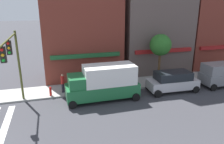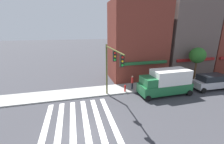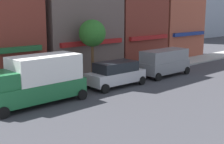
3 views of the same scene
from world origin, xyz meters
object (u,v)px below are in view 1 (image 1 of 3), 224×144
object	(u,v)px
pedestrian_red_jacket	(63,83)
fire_hydrant	(50,91)
suv_silver	(173,81)
traffic_signal	(13,57)
street_tree	(160,45)
box_truck_green	(103,82)

from	to	relation	value
pedestrian_red_jacket	fire_hydrant	distance (m)	1.30
suv_silver	pedestrian_red_jacket	distance (m)	10.24
suv_silver	pedestrian_red_jacket	world-z (taller)	suv_silver
suv_silver	fire_hydrant	bearing A→B (deg)	172.92
traffic_signal	street_tree	distance (m)	13.83
traffic_signal	box_truck_green	world-z (taller)	traffic_signal
fire_hydrant	street_tree	xyz separation A→B (m)	(11.12, 1.10, 3.31)
box_truck_green	fire_hydrant	size ratio (longest dim) A/B	7.40
traffic_signal	street_tree	size ratio (longest dim) A/B	1.24
suv_silver	fire_hydrant	size ratio (longest dim) A/B	5.64
suv_silver	box_truck_green	bearing A→B (deg)	-178.39
traffic_signal	suv_silver	distance (m)	13.84
traffic_signal	pedestrian_red_jacket	xyz separation A→B (m)	(3.41, 2.75, -3.33)
suv_silver	pedestrian_red_jacket	bearing A→B (deg)	169.40
suv_silver	street_tree	size ratio (longest dim) A/B	0.97
pedestrian_red_jacket	traffic_signal	bearing A→B (deg)	-177.78
pedestrian_red_jacket	fire_hydrant	bearing A→B (deg)	165.73
traffic_signal	box_truck_green	bearing A→B (deg)	5.01
suv_silver	fire_hydrant	xyz separation A→B (m)	(-11.13, 1.70, -0.42)
box_truck_green	street_tree	size ratio (longest dim) A/B	1.27
suv_silver	street_tree	distance (m)	4.03
box_truck_green	suv_silver	bearing A→B (deg)	-0.89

